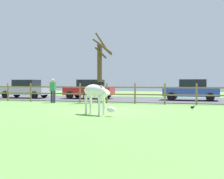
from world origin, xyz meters
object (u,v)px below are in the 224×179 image
Objects in this scene: zebra at (96,93)px; parked_car_silver at (25,89)px; bare_tree at (100,70)px; visitor_near_fence at (53,89)px; parked_car_blue at (191,90)px; parked_car_red at (89,89)px; crow_on_grass at (192,107)px.

zebra is 0.44× the size of parked_car_silver.
bare_tree is 2.87× the size of visitor_near_fence.
parked_car_silver is at bearing 159.37° from bare_tree.
zebra is 7.85m from visitor_near_fence.
zebra is at bearing -110.14° from parked_car_blue.
parked_car_silver is at bearing -177.67° from parked_car_blue.
visitor_near_fence is (4.70, -4.03, 0.06)m from parked_car_silver.
parked_car_red is (-2.09, 3.51, -1.42)m from bare_tree.
bare_tree is 7.08m from parked_car_blue.
parked_car_blue is at bearing -0.38° from parked_car_red.
visitor_near_fence is (-9.12, 2.42, 0.78)m from crow_on_grass.
parked_car_silver is 2.47× the size of visitor_near_fence.
parked_car_red is 4.73m from visitor_near_fence.
bare_tree is 7.39m from crow_on_grass.
parked_car_red is (-8.21, 7.06, 0.72)m from crow_on_grass.
zebra is (2.16, -7.05, -1.33)m from bare_tree.
parked_car_silver is at bearing -173.79° from parked_car_red.
bare_tree is 3.47m from visitor_near_fence.
parked_car_red reaches higher than crow_on_grass.
parked_car_silver reaches higher than zebra.
parked_car_red reaches higher than zebra.
parked_car_blue is (-0.11, 7.00, 0.72)m from crow_on_grass.
crow_on_grass is (3.96, 3.50, -0.80)m from zebra.
visitor_near_fence is at bearing -153.03° from parked_car_blue.
bare_tree is 8.34m from parked_car_silver.
parked_car_red is (-4.25, 10.56, -0.08)m from zebra.
crow_on_grass is 0.05× the size of parked_car_blue.
bare_tree is 1.16× the size of parked_car_silver.
bare_tree reaches higher than zebra.
zebra is 8.35× the size of crow_on_grass.
crow_on_grass is at bearing -25.01° from parked_car_silver.
bare_tree is at bearing 107.05° from zebra.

